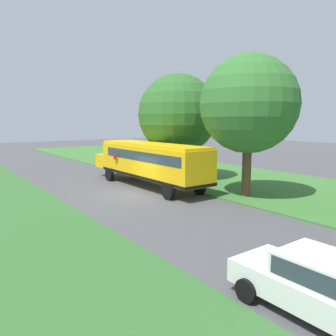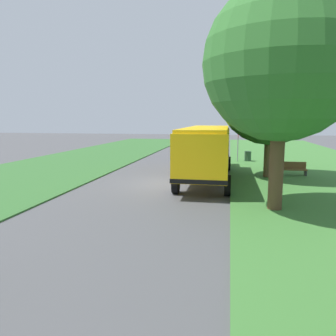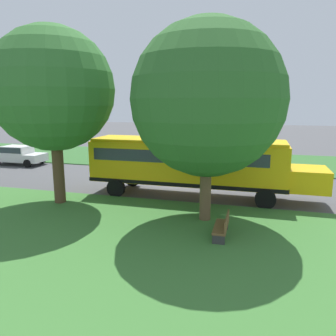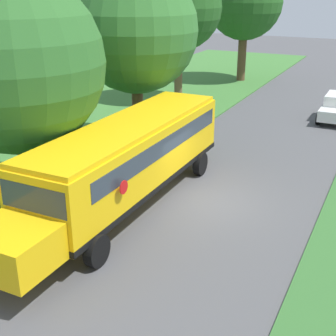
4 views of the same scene
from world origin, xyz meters
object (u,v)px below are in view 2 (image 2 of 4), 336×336
(trash_bin, at_px, (248,157))
(oak_tree_roadside_mid, at_px, (279,61))
(park_bench, at_px, (293,169))
(oak_tree_beside_bus, at_px, (272,91))
(school_bus, at_px, (207,148))
(stop_sign, at_px, (238,142))

(trash_bin, bearing_deg, oak_tree_roadside_mid, 90.73)
(oak_tree_roadside_mid, xyz_separation_m, park_bench, (-2.29, -8.43, -5.34))
(oak_tree_beside_bus, xyz_separation_m, park_bench, (-1.63, -0.87, -4.84))
(park_bench, height_order, trash_bin, park_bench)
(park_bench, relative_size, trash_bin, 1.78)
(oak_tree_roadside_mid, bearing_deg, oak_tree_beside_bus, -95.01)
(school_bus, height_order, park_bench, school_bus)
(park_bench, bearing_deg, oak_tree_roadside_mid, 74.79)
(oak_tree_roadside_mid, xyz_separation_m, stop_sign, (1.06, -14.88, -4.08))
(oak_tree_roadside_mid, bearing_deg, school_bus, -63.60)
(oak_tree_beside_bus, height_order, stop_sign, oak_tree_beside_bus)
(oak_tree_roadside_mid, height_order, stop_sign, oak_tree_roadside_mid)
(school_bus, height_order, trash_bin, school_bus)
(school_bus, distance_m, stop_sign, 8.96)
(stop_sign, distance_m, trash_bin, 1.59)
(oak_tree_roadside_mid, distance_m, park_bench, 10.24)
(school_bus, relative_size, park_bench, 7.74)
(oak_tree_beside_bus, bearing_deg, trash_bin, -83.64)
(oak_tree_roadside_mid, distance_m, trash_bin, 16.14)
(school_bus, relative_size, oak_tree_roadside_mid, 1.43)
(school_bus, distance_m, oak_tree_roadside_mid, 7.88)
(park_bench, bearing_deg, trash_bin, -69.91)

